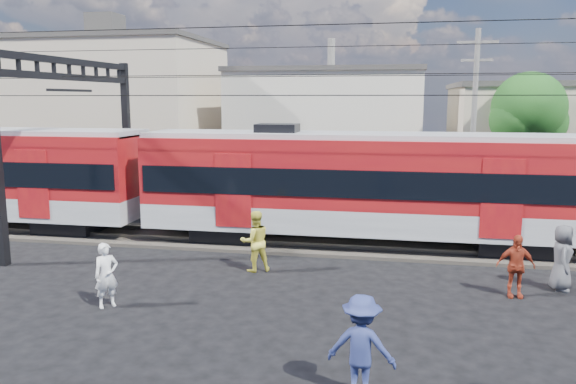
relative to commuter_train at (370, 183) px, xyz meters
name	(u,v)px	position (x,y,z in m)	size (l,w,h in m)	color
ground	(282,332)	(-1.64, -8.00, -2.40)	(120.00, 120.00, 0.00)	black
track_bed	(324,243)	(-1.64, 0.00, -2.34)	(70.00, 3.40, 0.12)	#2D2823
rail_near	(322,245)	(-1.64, -0.75, -2.22)	(70.00, 0.12, 0.12)	#59544C
rail_far	(327,235)	(-1.64, 0.75, -2.22)	(70.00, 0.12, 0.12)	#59544C
commuter_train	(370,183)	(0.00, 0.00, 0.00)	(50.30, 3.08, 4.17)	black
catenary	(103,105)	(-10.29, 0.00, 2.73)	(70.00, 9.30, 7.52)	black
building_west	(110,109)	(-18.64, 16.00, 2.25)	(14.28, 10.20, 9.30)	#BDA891
building_midwest	(330,123)	(-3.64, 19.00, 1.25)	(12.24, 12.24, 7.30)	beige
utility_pole_mid	(474,117)	(4.36, 7.00, 2.13)	(1.80, 0.24, 8.50)	slate
tree_near	(532,113)	(7.55, 10.09, 2.26)	(3.82, 3.64, 6.72)	#382619
pedestrian_a	(106,275)	(-6.44, -7.28, -1.55)	(0.62, 0.41, 1.71)	silver
pedestrian_b	(255,241)	(-3.39, -3.56, -1.43)	(0.94, 0.73, 1.94)	#D6CC43
pedestrian_c	(361,347)	(0.35, -10.57, -1.43)	(1.26, 0.72, 1.94)	navy
pedestrian_d	(516,266)	(4.18, -4.50, -1.53)	(1.03, 0.43, 1.75)	maroon
pedestrian_e	(562,258)	(5.58, -3.65, -1.46)	(0.92, 0.60, 1.89)	#444449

